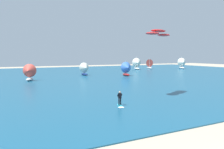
{
  "coord_description": "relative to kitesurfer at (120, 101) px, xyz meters",
  "views": [
    {
      "loc": [
        -11.43,
        -5.67,
        5.88
      ],
      "look_at": [
        0.0,
        17.61,
        3.51
      ],
      "focal_mm": 34.54,
      "sensor_mm": 36.0,
      "label": 1
    }
  ],
  "objects": [
    {
      "name": "sailboat_trailing",
      "position": [
        8.49,
        36.56,
        1.27
      ],
      "size": [
        3.05,
        3.56,
        4.08
      ],
      "color": "navy",
      "rests_on": "ocean"
    },
    {
      "name": "sailboat_far_right",
      "position": [
        18.26,
        29.95,
        1.38
      ],
      "size": [
        3.15,
        3.72,
        4.33
      ],
      "color": "maroon",
      "rests_on": "ocean"
    },
    {
      "name": "kitesurfer",
      "position": [
        0.0,
        0.0,
        0.0
      ],
      "size": [
        1.17,
        2.03,
        1.67
      ],
      "color": "#26B2CC",
      "rests_on": "ocean"
    },
    {
      "name": "sailboat_heeled_over",
      "position": [
        34.86,
        50.47,
        1.75
      ],
      "size": [
        3.9,
        4.51,
        5.14
      ],
      "color": "silver",
      "rests_on": "ocean"
    },
    {
      "name": "ocean",
      "position": [
        0.05,
        36.08,
        -0.65
      ],
      "size": [
        160.0,
        90.0,
        0.1
      ],
      "primitive_type": "cube",
      "color": "navy",
      "rests_on": "ground"
    },
    {
      "name": "kite",
      "position": [
        7.62,
        3.1,
        8.21
      ],
      "size": [
        5.5,
        3.65,
        0.8
      ],
      "color": "red"
    },
    {
      "name": "sailboat_anchored_offshore",
      "position": [
        42.16,
        52.97,
        1.46
      ],
      "size": [
        3.39,
        3.94,
        4.5
      ],
      "color": "white",
      "rests_on": "ocean"
    },
    {
      "name": "sailboat_mid_left",
      "position": [
        54.45,
        46.42,
        1.72
      ],
      "size": [
        3.99,
        4.51,
        5.07
      ],
      "color": "white",
      "rests_on": "ocean"
    },
    {
      "name": "sailboat_far_left",
      "position": [
        -6.97,
        29.84,
        1.34
      ],
      "size": [
        3.36,
        3.77,
        4.24
      ],
      "color": "silver",
      "rests_on": "ocean"
    }
  ]
}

